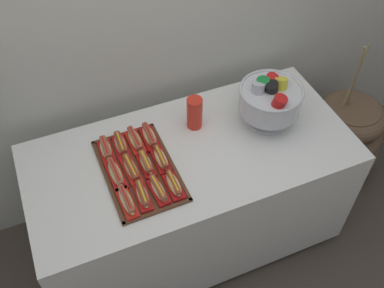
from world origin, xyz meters
TOP-DOWN VIEW (x-y plane):
  - ground_plane at (0.00, 0.00)m, footprint 10.00×10.00m
  - back_wall at (0.00, 0.53)m, footprint 6.00×0.10m
  - buffet_table at (0.00, 0.00)m, footprint 1.64×0.77m
  - floor_vase at (1.14, 0.12)m, footprint 0.50×0.50m
  - serving_tray at (-0.28, -0.02)m, footprint 0.34×0.53m
  - hot_dog_0 at (-0.39, -0.18)m, footprint 0.07×0.18m
  - hot_dog_1 at (-0.31, -0.18)m, footprint 0.06×0.16m
  - hot_dog_2 at (-0.24, -0.18)m, footprint 0.07×0.16m
  - hot_dog_3 at (-0.16, -0.18)m, footprint 0.06×0.16m
  - hot_dog_4 at (-0.39, -0.02)m, footprint 0.07×0.19m
  - hot_dog_5 at (-0.31, -0.02)m, footprint 0.07×0.18m
  - hot_dog_6 at (-0.24, -0.02)m, footprint 0.06×0.15m
  - hot_dog_7 at (-0.16, -0.02)m, footprint 0.06×0.16m
  - hot_dog_8 at (-0.39, 0.15)m, footprint 0.07×0.15m
  - hot_dog_9 at (-0.32, 0.15)m, footprint 0.07×0.16m
  - hot_dog_10 at (-0.24, 0.15)m, footprint 0.07×0.17m
  - hot_dog_11 at (-0.17, 0.15)m, footprint 0.07×0.17m
  - punch_bowl at (0.45, 0.05)m, footprint 0.32×0.32m
  - cup_stack at (0.09, 0.16)m, footprint 0.08×0.08m

SIDE VIEW (x-z plane):
  - ground_plane at x=0.00m, z-range 0.00..0.00m
  - floor_vase at x=1.14m, z-range -0.24..0.79m
  - buffet_table at x=0.00m, z-range 0.02..0.80m
  - serving_tray at x=-0.28m, z-range 0.78..0.79m
  - hot_dog_11 at x=-0.17m, z-range 0.78..0.84m
  - hot_dog_3 at x=-0.16m, z-range 0.78..0.84m
  - hot_dog_0 at x=-0.39m, z-range 0.78..0.84m
  - hot_dog_5 at x=-0.31m, z-range 0.78..0.84m
  - hot_dog_9 at x=-0.32m, z-range 0.78..0.85m
  - hot_dog_4 at x=-0.39m, z-range 0.78..0.84m
  - hot_dog_7 at x=-0.16m, z-range 0.78..0.85m
  - hot_dog_10 at x=-0.24m, z-range 0.78..0.85m
  - hot_dog_1 at x=-0.31m, z-range 0.78..0.85m
  - hot_dog_8 at x=-0.39m, z-range 0.78..0.85m
  - hot_dog_2 at x=-0.24m, z-range 0.78..0.85m
  - hot_dog_6 at x=-0.24m, z-range 0.78..0.85m
  - cup_stack at x=0.09m, z-range 0.78..0.96m
  - punch_bowl at x=0.45m, z-range 0.80..1.07m
  - back_wall at x=0.00m, z-range 0.00..2.60m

